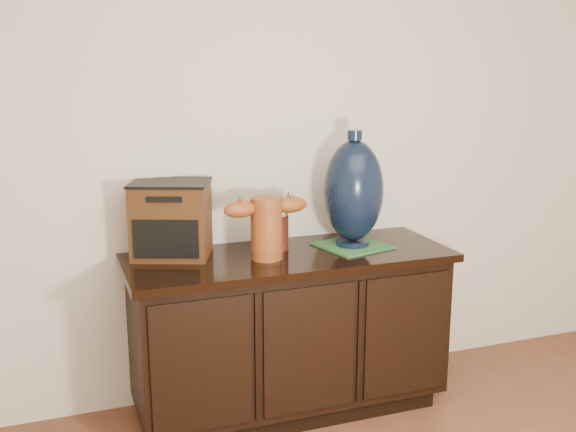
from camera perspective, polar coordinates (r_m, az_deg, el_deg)
name	(u,v)px	position (r m, az deg, el deg)	size (l,w,h in m)	color
sideboard	(289,331)	(3.14, 0.11, -9.70)	(1.46, 0.56, 0.75)	black
terracotta_vessel	(266,225)	(2.90, -1.84, -0.73)	(0.38, 0.15, 0.27)	#93471A
tv_radio	(171,219)	(2.99, -9.85, -0.26)	(0.41, 0.37, 0.33)	#402310
green_mat	(352,246)	(3.14, 5.46, -2.51)	(0.28, 0.28, 0.01)	#2B6030
lamp_base	(353,191)	(3.09, 5.57, 2.09)	(0.33, 0.33, 0.53)	black
spray_can	(281,230)	(3.05, -0.56, -1.20)	(0.06, 0.06, 0.19)	#5E1810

